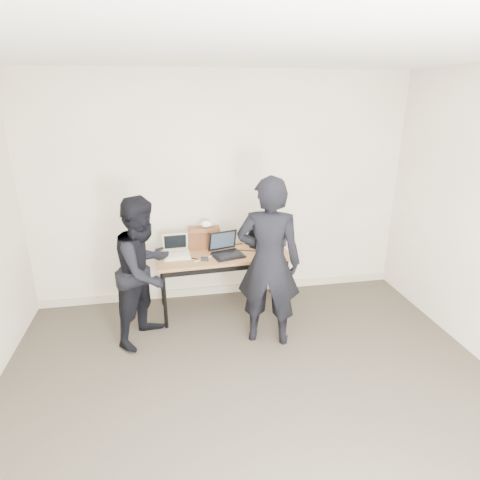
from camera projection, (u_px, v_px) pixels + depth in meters
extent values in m
cube|color=#413A31|center=(264.00, 426.00, 3.15)|extent=(4.50, 4.50, 0.05)
cube|color=white|center=(275.00, 38.00, 2.20)|extent=(4.50, 4.50, 0.05)
cube|color=beige|center=(222.00, 190.00, 4.78)|extent=(4.50, 0.05, 2.70)
cube|color=olive|center=(222.00, 254.00, 4.59)|extent=(1.53, 0.73, 0.03)
cylinder|color=black|center=(165.00, 300.00, 4.32)|extent=(0.04, 0.04, 0.68)
cylinder|color=black|center=(286.00, 286.00, 4.62)|extent=(0.04, 0.04, 0.68)
cylinder|color=black|center=(162.00, 279.00, 4.80)|extent=(0.04, 0.04, 0.68)
cylinder|color=black|center=(272.00, 268.00, 5.11)|extent=(0.04, 0.04, 0.68)
cube|color=black|center=(227.00, 269.00, 4.35)|extent=(1.40, 0.10, 0.06)
cube|color=beige|center=(177.00, 255.00, 4.46)|extent=(0.30, 0.26, 0.03)
cube|color=beige|center=(177.00, 255.00, 4.43)|extent=(0.24, 0.15, 0.01)
cube|color=beige|center=(175.00, 242.00, 4.55)|extent=(0.29, 0.06, 0.20)
cube|color=black|center=(175.00, 242.00, 4.54)|extent=(0.25, 0.05, 0.16)
cube|color=beige|center=(176.00, 250.00, 4.57)|extent=(0.26, 0.03, 0.02)
cube|color=black|center=(228.00, 255.00, 4.48)|extent=(0.38, 0.33, 0.02)
cube|color=black|center=(229.00, 255.00, 4.45)|extent=(0.30, 0.20, 0.01)
cube|color=black|center=(223.00, 240.00, 4.57)|extent=(0.34, 0.16, 0.24)
cube|color=#26333F|center=(223.00, 240.00, 4.56)|extent=(0.29, 0.13, 0.19)
cube|color=black|center=(224.00, 251.00, 4.59)|extent=(0.29, 0.09, 0.02)
cube|color=black|center=(264.00, 246.00, 4.76)|extent=(0.37, 0.35, 0.02)
cube|color=black|center=(266.00, 245.00, 4.74)|extent=(0.27, 0.24, 0.01)
cube|color=black|center=(256.00, 235.00, 4.82)|extent=(0.29, 0.23, 0.20)
cube|color=black|center=(256.00, 234.00, 4.81)|extent=(0.24, 0.19, 0.16)
cube|color=black|center=(258.00, 243.00, 4.83)|extent=(0.23, 0.16, 0.01)
cube|color=#583017|center=(204.00, 238.00, 4.71)|extent=(0.37, 0.18, 0.24)
cube|color=#583017|center=(204.00, 231.00, 4.62)|extent=(0.36, 0.09, 0.07)
cube|color=#583017|center=(218.00, 238.00, 4.74)|extent=(0.02, 0.10, 0.02)
ellipsoid|color=white|center=(206.00, 224.00, 4.66)|extent=(0.13, 0.10, 0.08)
cube|color=black|center=(272.00, 237.00, 4.83)|extent=(0.29, 0.25, 0.17)
cube|color=black|center=(205.00, 259.00, 4.37)|extent=(0.09, 0.06, 0.03)
cube|color=black|center=(185.00, 257.00, 4.46)|extent=(0.28, 0.20, 0.01)
cube|color=black|center=(265.00, 248.00, 4.73)|extent=(0.13, 0.24, 0.01)
cube|color=black|center=(248.00, 251.00, 4.64)|extent=(0.32, 0.13, 0.01)
cube|color=silver|center=(225.00, 257.00, 4.47)|extent=(0.22, 0.14, 0.01)
cube|color=black|center=(232.00, 245.00, 4.82)|extent=(0.25, 0.05, 0.01)
cube|color=silver|center=(205.00, 258.00, 4.42)|extent=(0.24, 0.16, 0.01)
imported|color=black|center=(269.00, 263.00, 3.94)|extent=(0.73, 0.60, 1.74)
imported|color=black|center=(145.00, 270.00, 4.02)|extent=(0.90, 0.94, 1.53)
cube|color=beige|center=(224.00, 289.00, 5.19)|extent=(4.50, 0.03, 0.10)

